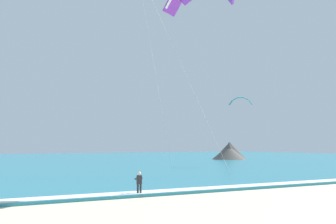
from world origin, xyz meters
TOP-DOWN VIEW (x-y plane):
  - sea at (0.00, 74.95)m, footprint 200.00×120.00m
  - surf_foam at (0.00, 15.95)m, footprint 200.00×1.67m
  - surfboard at (-4.84, 15.54)m, footprint 0.72×1.46m
  - kitesurfer at (-4.84, 15.55)m, footprint 0.59×0.59m
  - kite_distant at (24.45, 40.91)m, footprint 3.42×2.68m
  - headland_right at (38.54, 62.66)m, footprint 9.60×9.71m

SIDE VIEW (x-z plane):
  - surfboard at x=-4.84m, z-range -0.02..0.07m
  - sea at x=0.00m, z-range 0.00..0.20m
  - surf_foam at x=0.00m, z-range 0.20..0.24m
  - kitesurfer at x=-4.84m, z-range 0.10..1.79m
  - headland_right at x=38.54m, z-range -0.18..3.82m
  - kite_distant at x=24.45m, z-range 9.87..11.21m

